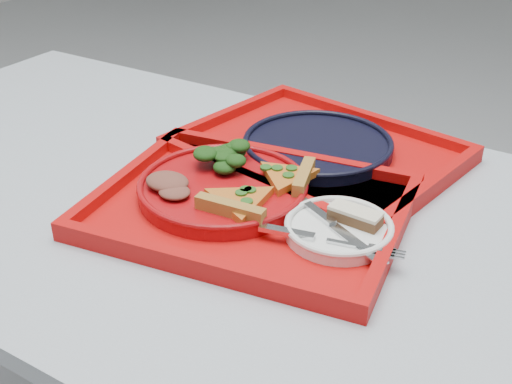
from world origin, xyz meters
TOP-DOWN VIEW (x-y plane):
  - table at (0.00, 0.00)m, footprint 1.60×0.80m
  - tray_main at (0.06, -0.01)m, footprint 0.50×0.41m
  - tray_far at (0.06, 0.21)m, footprint 0.51×0.42m
  - dinner_plate at (0.00, -0.00)m, footprint 0.26×0.26m
  - side_plate at (0.20, -0.01)m, footprint 0.15×0.15m
  - navy_plate at (0.06, 0.21)m, footprint 0.26×0.26m
  - pizza_slice_a at (0.06, -0.04)m, footprint 0.11×0.13m
  - pizza_slice_b at (0.08, 0.06)m, footprint 0.13×0.12m
  - salad_heap at (-0.03, 0.06)m, footprint 0.09×0.08m
  - meat_portion at (-0.06, -0.05)m, footprint 0.07×0.06m
  - dessert_bar at (0.22, 0.01)m, footprint 0.08×0.03m
  - knife at (0.21, -0.02)m, footprint 0.17×0.10m
  - fork at (0.20, -0.05)m, footprint 0.19×0.06m

SIDE VIEW (x-z plane):
  - table at x=0.00m, z-range 0.30..1.05m
  - tray_main at x=0.06m, z-range 0.75..0.76m
  - tray_far at x=0.06m, z-range 0.75..0.76m
  - side_plate at x=0.20m, z-range 0.76..0.78m
  - navy_plate at x=0.06m, z-range 0.76..0.78m
  - dinner_plate at x=0.00m, z-range 0.76..0.78m
  - knife at x=0.21m, z-range 0.78..0.78m
  - fork at x=0.20m, z-range 0.78..0.78m
  - dessert_bar at x=0.22m, z-range 0.78..0.80m
  - pizza_slice_a at x=0.06m, z-range 0.78..0.80m
  - pizza_slice_b at x=0.08m, z-range 0.78..0.80m
  - meat_portion at x=-0.06m, z-range 0.78..0.80m
  - salad_heap at x=-0.03m, z-range 0.78..0.82m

